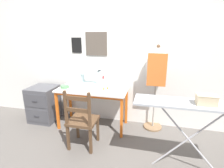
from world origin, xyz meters
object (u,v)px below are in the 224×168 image
at_px(fabric_bowl, 65,87).
at_px(scissors, 118,93).
at_px(thread_spool_near_machine, 104,89).
at_px(thread_spool_mid_table, 108,88).
at_px(ironing_board, 193,107).
at_px(dress_form, 157,71).
at_px(filing_cabinet, 44,104).
at_px(wooden_chair, 82,121).
at_px(sewing_machine, 93,79).
at_px(storage_box, 206,100).

bearing_deg(fabric_bowl, scissors, -3.03).
distance_m(thread_spool_near_machine, thread_spool_mid_table, 0.07).
bearing_deg(scissors, ironing_board, -32.56).
height_order(thread_spool_near_machine, dress_form, dress_form).
distance_m(fabric_bowl, thread_spool_mid_table, 0.75).
bearing_deg(dress_form, ironing_board, -66.73).
bearing_deg(filing_cabinet, thread_spool_near_machine, -0.64).
bearing_deg(dress_form, scissors, -151.68).
bearing_deg(wooden_chair, dress_form, 38.44).
xyz_separation_m(sewing_machine, ironing_board, (1.47, -0.85, -0.01)).
bearing_deg(wooden_chair, thread_spool_near_machine, 75.55).
distance_m(scissors, storage_box, 1.29).
distance_m(ironing_board, storage_box, 0.16).
distance_m(wooden_chair, ironing_board, 1.47).
xyz_separation_m(dress_form, storage_box, (0.52, -0.95, -0.09)).
xyz_separation_m(thread_spool_near_machine, filing_cabinet, (-1.20, 0.01, -0.40)).
distance_m(wooden_chair, filing_cabinet, 1.22).
bearing_deg(thread_spool_mid_table, filing_cabinet, -178.51).
relative_size(scissors, ironing_board, 0.11).
bearing_deg(scissors, dress_form, 28.32).
distance_m(fabric_bowl, filing_cabinet, 0.66).
xyz_separation_m(thread_spool_near_machine, thread_spool_mid_table, (0.05, 0.05, -0.00)).
relative_size(fabric_bowl, wooden_chair, 0.16).
bearing_deg(storage_box, ironing_board, 170.52).
xyz_separation_m(sewing_machine, dress_form, (1.07, 0.09, 0.20)).
height_order(fabric_bowl, scissors, fabric_bowl).
bearing_deg(ironing_board, dress_form, 113.27).
bearing_deg(thread_spool_near_machine, thread_spool_mid_table, 40.64).
bearing_deg(fabric_bowl, thread_spool_near_machine, 5.37).
relative_size(filing_cabinet, dress_form, 0.45).
bearing_deg(thread_spool_mid_table, wooden_chair, -107.88).
height_order(sewing_machine, ironing_board, sewing_machine).
height_order(sewing_machine, storage_box, sewing_machine).
bearing_deg(fabric_bowl, dress_form, 9.59).
bearing_deg(storage_box, sewing_machine, 151.40).
relative_size(thread_spool_mid_table, dress_form, 0.03).
bearing_deg(scissors, thread_spool_mid_table, 143.39).
height_order(scissors, wooden_chair, wooden_chair).
height_order(sewing_machine, fabric_bowl, sewing_machine).
relative_size(filing_cabinet, storage_box, 3.17).
height_order(wooden_chair, ironing_board, wooden_chair).
xyz_separation_m(scissors, thread_spool_mid_table, (-0.22, 0.16, 0.02)).
bearing_deg(sewing_machine, dress_form, 4.77).
bearing_deg(thread_spool_near_machine, storage_box, -29.04).
bearing_deg(wooden_chair, storage_box, -5.96).
distance_m(fabric_bowl, storage_box, 2.18).
distance_m(scissors, thread_spool_mid_table, 0.27).
height_order(scissors, dress_form, dress_form).
relative_size(wooden_chair, dress_form, 0.62).
height_order(thread_spool_near_machine, ironing_board, ironing_board).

